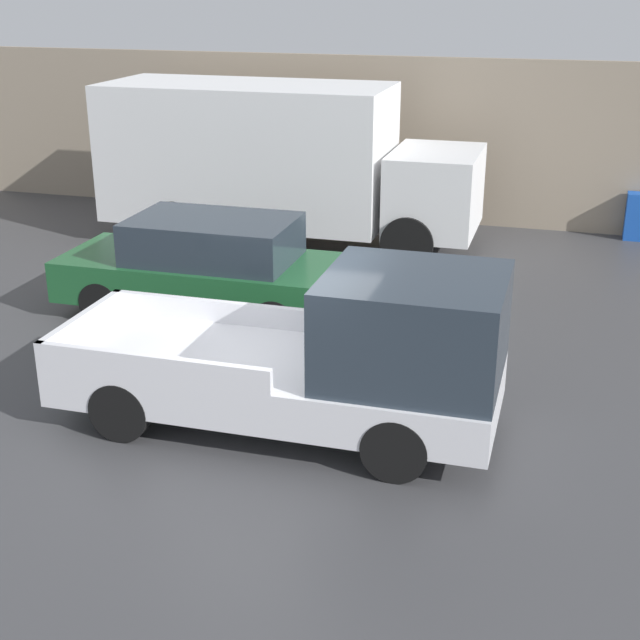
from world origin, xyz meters
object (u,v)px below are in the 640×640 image
pickup_truck (329,358)px  newspaper_box (636,216)px  car (209,267)px  delivery_truck (274,158)px

pickup_truck → newspaper_box: 10.96m
pickup_truck → car: size_ratio=1.14×
delivery_truck → newspaper_box: 7.86m
car → newspaper_box: bearing=44.0°
delivery_truck → newspaper_box: size_ratio=7.70×
pickup_truck → delivery_truck: bearing=113.1°
pickup_truck → car: bearing=131.5°
car → delivery_truck: size_ratio=0.62×
car → delivery_truck: bearing=94.9°
newspaper_box → delivery_truck: bearing=-163.3°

